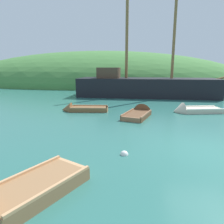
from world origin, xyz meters
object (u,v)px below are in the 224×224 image
at_px(rowboat_center, 81,110).
at_px(rowboat_outer_left, 18,200).
at_px(sailing_ship, 145,90).
at_px(rowboat_far, 192,111).
at_px(buoy_white, 124,155).
at_px(rowboat_near_dock, 140,114).

bearing_deg(rowboat_center, rowboat_outer_left, 92.57).
bearing_deg(sailing_ship, rowboat_far, -67.30).
distance_m(rowboat_outer_left, rowboat_center, 10.26).
distance_m(rowboat_outer_left, buoy_white, 3.75).
bearing_deg(rowboat_outer_left, rowboat_center, -144.97).
distance_m(sailing_ship, rowboat_center, 9.45).
xyz_separation_m(rowboat_far, buoy_white, (-4.34, -7.59, -0.09)).
xyz_separation_m(rowboat_center, buoy_white, (3.45, -7.20, -0.09)).
distance_m(rowboat_near_dock, rowboat_outer_left, 9.66).
distance_m(rowboat_center, buoy_white, 7.98).
bearing_deg(sailing_ship, rowboat_outer_left, -99.48).
height_order(rowboat_outer_left, rowboat_center, rowboat_outer_left).
relative_size(rowboat_near_dock, rowboat_center, 0.97).
bearing_deg(rowboat_outer_left, buoy_white, 171.43).
height_order(sailing_ship, rowboat_center, sailing_ship).
bearing_deg(sailing_ship, buoy_white, -93.42).
relative_size(rowboat_outer_left, rowboat_far, 0.94).
relative_size(rowboat_near_dock, rowboat_far, 0.93).
bearing_deg(buoy_white, rowboat_near_dock, 83.82).
distance_m(sailing_ship, rowboat_far, 8.26).
xyz_separation_m(rowboat_outer_left, buoy_white, (2.25, 3.00, -0.12)).
height_order(rowboat_far, buoy_white, rowboat_far).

